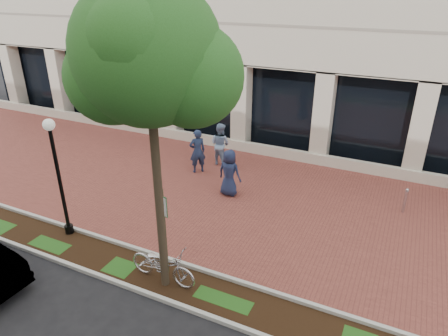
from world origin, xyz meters
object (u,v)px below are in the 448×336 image
at_px(pedestrian_right, 229,173).
at_px(bollard, 405,200).
at_px(pedestrian_left, 197,151).
at_px(street_tree, 151,63).
at_px(pedestrian_mid, 220,144).
at_px(locked_bicycle, 163,264).
at_px(lamppost, 58,172).
at_px(parking_sign, 164,223).

xyz_separation_m(pedestrian_right, bollard, (6.34, 1.52, -0.45)).
distance_m(pedestrian_left, pedestrian_right, 2.49).
xyz_separation_m(street_tree, pedestrian_mid, (-2.23, 7.96, -5.12)).
bearing_deg(locked_bicycle, bollard, -39.03).
relative_size(lamppost, bollard, 4.11).
xyz_separation_m(pedestrian_left, pedestrian_right, (2.13, -1.29, -0.04)).
height_order(pedestrian_left, pedestrian_mid, pedestrian_left).
height_order(lamppost, bollard, lamppost).
bearing_deg(street_tree, locked_bicycle, 156.53).
bearing_deg(pedestrian_mid, pedestrian_right, 134.53).
height_order(lamppost, pedestrian_left, lamppost).
height_order(street_tree, locked_bicycle, street_tree).
bearing_deg(lamppost, street_tree, -9.07).
xyz_separation_m(pedestrian_mid, pedestrian_right, (1.61, -2.50, -0.03)).
bearing_deg(pedestrian_mid, lamppost, 85.49).
bearing_deg(pedestrian_mid, locked_bicycle, 116.35).
relative_size(street_tree, bollard, 8.13).
xyz_separation_m(locked_bicycle, pedestrian_left, (-2.57, 6.68, 0.44)).
distance_m(parking_sign, pedestrian_left, 6.90).
relative_size(locked_bicycle, pedestrian_mid, 1.06).
height_order(street_tree, pedestrian_left, street_tree).
bearing_deg(parking_sign, locked_bicycle, -66.16).
xyz_separation_m(street_tree, locked_bicycle, (-0.18, 0.08, -5.56)).
distance_m(street_tree, bollard, 10.62).
distance_m(parking_sign, locked_bicycle, 1.22).
bearing_deg(pedestrian_right, locked_bicycle, 98.06).
relative_size(pedestrian_left, pedestrian_mid, 1.01).
relative_size(parking_sign, bollard, 2.83).
bearing_deg(parking_sign, bollard, 59.64).
height_order(parking_sign, street_tree, street_tree).
height_order(parking_sign, lamppost, lamppost).
xyz_separation_m(lamppost, pedestrian_left, (1.60, 6.06, -1.29)).
bearing_deg(street_tree, lamppost, 170.93).
distance_m(lamppost, bollard, 12.00).
relative_size(parking_sign, street_tree, 0.35).
bearing_deg(locked_bicycle, pedestrian_left, 22.54).
xyz_separation_m(lamppost, street_tree, (4.35, -0.69, 3.83)).
xyz_separation_m(lamppost, pedestrian_right, (3.73, 4.77, -1.33)).
relative_size(pedestrian_mid, bollard, 2.01).
distance_m(street_tree, pedestrian_mid, 9.73).
height_order(street_tree, pedestrian_right, street_tree).
bearing_deg(bollard, pedestrian_left, -178.49).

